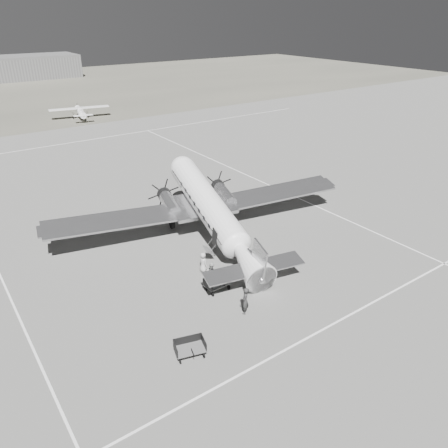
# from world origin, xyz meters

# --- Properties ---
(ground) EXTENTS (260.00, 260.00, 0.00)m
(ground) POSITION_xyz_m (0.00, 0.00, 0.00)
(ground) COLOR slate
(ground) RESTS_ON ground
(taxi_line_near) EXTENTS (60.00, 0.15, 0.01)m
(taxi_line_near) POSITION_xyz_m (0.00, -14.00, 0.01)
(taxi_line_near) COLOR white
(taxi_line_near) RESTS_ON ground
(taxi_line_right) EXTENTS (0.15, 80.00, 0.01)m
(taxi_line_right) POSITION_xyz_m (12.00, 0.00, 0.01)
(taxi_line_right) COLOR white
(taxi_line_right) RESTS_ON ground
(taxi_line_horizon) EXTENTS (90.00, 0.15, 0.01)m
(taxi_line_horizon) POSITION_xyz_m (0.00, 40.00, 0.01)
(taxi_line_horizon) COLOR white
(taxi_line_horizon) RESTS_ON ground
(grass_infield) EXTENTS (260.00, 90.00, 0.01)m
(grass_infield) POSITION_xyz_m (0.00, 95.00, 0.00)
(grass_infield) COLOR #666356
(grass_infield) RESTS_ON ground
(hangar_main) EXTENTS (42.00, 14.00, 6.60)m
(hangar_main) POSITION_xyz_m (5.00, 120.00, 3.30)
(hangar_main) COLOR slate
(hangar_main) RESTS_ON ground
(dc3_airliner) EXTENTS (31.99, 25.17, 5.45)m
(dc3_airliner) POSITION_xyz_m (-1.04, 0.75, 2.72)
(dc3_airliner) COLOR #B4B4B7
(dc3_airliner) RESTS_ON ground
(light_plane_right) EXTENTS (12.68, 11.03, 2.31)m
(light_plane_right) POSITION_xyz_m (5.73, 55.81, 1.16)
(light_plane_right) COLOR white
(light_plane_right) RESTS_ON ground
(baggage_cart_near) EXTENTS (1.97, 1.43, 1.08)m
(baggage_cart_near) POSITION_xyz_m (-5.26, -6.35, 0.54)
(baggage_cart_near) COLOR #575757
(baggage_cart_near) RESTS_ON ground
(baggage_cart_far) EXTENTS (2.18, 1.80, 1.07)m
(baggage_cart_far) POSITION_xyz_m (-10.46, -11.06, 0.53)
(baggage_cart_far) COLOR #575757
(baggage_cart_far) RESTS_ON ground
(ground_crew) EXTENTS (0.85, 0.83, 1.97)m
(ground_crew) POSITION_xyz_m (-5.26, -9.68, 0.98)
(ground_crew) COLOR #2C2C2C
(ground_crew) RESTS_ON ground
(ramp_agent) EXTENTS (0.84, 0.98, 1.72)m
(ramp_agent) POSITION_xyz_m (-5.05, -5.30, 0.86)
(ramp_agent) COLOR beige
(ramp_agent) RESTS_ON ground
(passenger) EXTENTS (0.55, 0.82, 1.64)m
(passenger) POSITION_xyz_m (-4.70, -3.57, 0.82)
(passenger) COLOR #B1B1AF
(passenger) RESTS_ON ground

